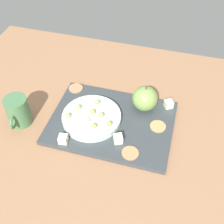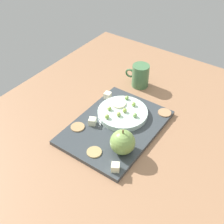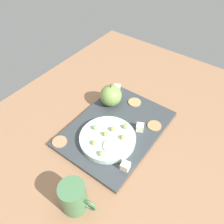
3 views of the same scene
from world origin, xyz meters
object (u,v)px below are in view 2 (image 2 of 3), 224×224
at_px(grape_0, 107,117).
at_px(cracker_0, 78,127).
at_px(cheese_cube_0, 92,121).
at_px(cracker_2, 94,152).
at_px(cracker_1, 165,113).
at_px(cheese_cube_1, 115,167).
at_px(apple_whole, 123,142).
at_px(cheese_cube_2, 108,95).
at_px(grape_5, 109,108).
at_px(serving_dish, 123,113).
at_px(grape_6, 135,115).
at_px(grape_1, 127,98).
at_px(apple_slice_0, 119,104).
at_px(cup, 140,76).
at_px(platter, 116,127).
at_px(grape_3, 125,110).
at_px(grape_2, 134,104).

bearing_deg(grape_0, cracker_0, 139.69).
relative_size(cheese_cube_0, grape_0, 1.48).
bearing_deg(cracker_2, cracker_1, -17.50).
bearing_deg(cheese_cube_1, apple_whole, 18.18).
bearing_deg(cheese_cube_2, grape_5, -140.55).
distance_m(serving_dish, cracker_1, 0.15).
bearing_deg(grape_6, grape_5, 102.40).
bearing_deg(grape_0, cracker_1, -41.75).
height_order(apple_whole, cheese_cube_2, apple_whole).
relative_size(cracker_0, grape_6, 2.90).
bearing_deg(grape_1, cracker_0, 162.53).
bearing_deg(grape_5, apple_slice_0, -11.66).
bearing_deg(cracker_0, cup, -5.72).
xyz_separation_m(platter, serving_dish, (0.06, 0.01, 0.02)).
bearing_deg(cheese_cube_1, cup, 21.98).
distance_m(grape_1, grape_6, 0.10).
bearing_deg(apple_whole, apple_slice_0, 37.24).
distance_m(platter, apple_slice_0, 0.10).
height_order(serving_dish, grape_6, grape_6).
bearing_deg(cracker_1, grape_5, 126.41).
bearing_deg(serving_dish, cheese_cube_1, -151.46).
relative_size(grape_3, grape_5, 1.00).
distance_m(grape_6, apple_slice_0, 0.09).
bearing_deg(cheese_cube_0, platter, -60.99).
xyz_separation_m(cheese_cube_1, cup, (0.43, 0.17, 0.02)).
bearing_deg(grape_2, cracker_1, -64.55).
bearing_deg(serving_dish, cracker_1, -50.99).
distance_m(cheese_cube_1, grape_5, 0.25).
relative_size(grape_1, grape_3, 1.00).
height_order(grape_0, grape_1, same).
distance_m(cracker_1, grape_1, 0.15).
bearing_deg(cheese_cube_0, cup, -0.76).
bearing_deg(cheese_cube_1, grape_0, 42.50).
relative_size(cracker_0, grape_3, 2.90).
distance_m(apple_whole, cheese_cube_0, 0.16).
height_order(cracker_0, grape_2, grape_2).
xyz_separation_m(platter, cracker_1, (0.16, -0.11, 0.01)).
relative_size(platter, grape_3, 22.57).
xyz_separation_m(cheese_cube_2, grape_0, (-0.11, -0.08, 0.01)).
bearing_deg(platter, cheese_cube_2, 45.57).
bearing_deg(grape_6, cheese_cube_0, 131.28).
bearing_deg(cup, cracker_0, 174.28).
height_order(grape_0, grape_2, same).
xyz_separation_m(apple_whole, apple_slice_0, (0.17, 0.13, -0.02)).
relative_size(platter, cheese_cube_0, 15.25).
bearing_deg(cheese_cube_1, grape_2, 21.14).
bearing_deg(serving_dish, cheese_cube_0, 149.23).
height_order(platter, grape_1, grape_1).
height_order(cracker_2, grape_3, grape_3).
bearing_deg(cheese_cube_1, platter, 34.31).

